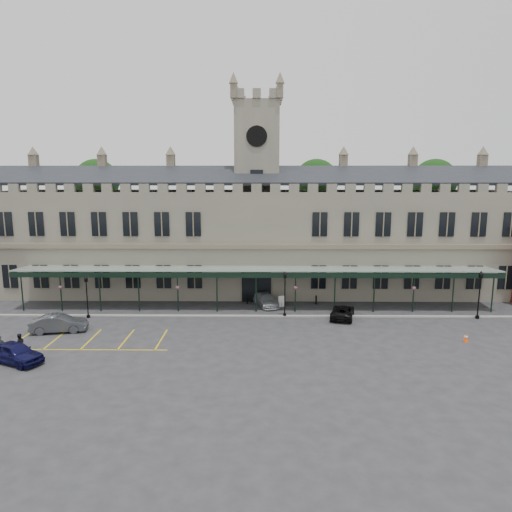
{
  "coord_description": "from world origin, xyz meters",
  "views": [
    {
      "loc": [
        0.45,
        -37.86,
        13.74
      ],
      "look_at": [
        0.0,
        6.0,
        6.0
      ],
      "focal_mm": 32.0,
      "sensor_mm": 36.0,
      "label": 1
    }
  ],
  "objects_px": {
    "lamp_post_left": "(87,293)",
    "car_van": "(342,312)",
    "lamp_post_mid": "(285,290)",
    "car_left_b": "(59,323)",
    "clock_tower": "(257,181)",
    "person_a": "(0,348)",
    "station_building": "(257,238)",
    "traffic_cone": "(466,338)",
    "lamp_post_right": "(480,290)",
    "sign_board": "(282,302)",
    "car_taxi": "(266,300)",
    "car_left_a": "(15,353)",
    "person_b": "(19,344)"
  },
  "relations": [
    {
      "from": "person_b",
      "to": "lamp_post_mid",
      "type": "bearing_deg",
      "value": 168.71
    },
    {
      "from": "clock_tower",
      "to": "traffic_cone",
      "type": "bearing_deg",
      "value": -44.25
    },
    {
      "from": "car_van",
      "to": "person_b",
      "type": "height_order",
      "value": "person_b"
    },
    {
      "from": "clock_tower",
      "to": "sign_board",
      "type": "distance_m",
      "value": 14.64
    },
    {
      "from": "traffic_cone",
      "to": "car_left_a",
      "type": "distance_m",
      "value": 35.81
    },
    {
      "from": "station_building",
      "to": "person_b",
      "type": "relative_size",
      "value": 35.48
    },
    {
      "from": "station_building",
      "to": "car_taxi",
      "type": "distance_m",
      "value": 8.79
    },
    {
      "from": "station_building",
      "to": "car_left_b",
      "type": "relative_size",
      "value": 12.55
    },
    {
      "from": "lamp_post_mid",
      "to": "car_left_b",
      "type": "xyz_separation_m",
      "value": [
        -20.34,
        -4.67,
        -1.94
      ]
    },
    {
      "from": "lamp_post_mid",
      "to": "traffic_cone",
      "type": "height_order",
      "value": "lamp_post_mid"
    },
    {
      "from": "lamp_post_mid",
      "to": "car_left_b",
      "type": "height_order",
      "value": "lamp_post_mid"
    },
    {
      "from": "lamp_post_left",
      "to": "car_van",
      "type": "xyz_separation_m",
      "value": [
        24.94,
        0.25,
        -1.9
      ]
    },
    {
      "from": "clock_tower",
      "to": "person_a",
      "type": "relative_size",
      "value": 13.14
    },
    {
      "from": "traffic_cone",
      "to": "person_a",
      "type": "bearing_deg",
      "value": -173.55
    },
    {
      "from": "traffic_cone",
      "to": "lamp_post_left",
      "type": "bearing_deg",
      "value": 169.71
    },
    {
      "from": "sign_board",
      "to": "lamp_post_left",
      "type": "bearing_deg",
      "value": -179.6
    },
    {
      "from": "sign_board",
      "to": "person_b",
      "type": "xyz_separation_m",
      "value": [
        -20.99,
        -13.27,
        0.26
      ]
    },
    {
      "from": "lamp_post_right",
      "to": "station_building",
      "type": "bearing_deg",
      "value": 153.33
    },
    {
      "from": "clock_tower",
      "to": "car_van",
      "type": "relative_size",
      "value": 5.51
    },
    {
      "from": "station_building",
      "to": "car_left_b",
      "type": "distance_m",
      "value": 23.79
    },
    {
      "from": "lamp_post_left",
      "to": "car_left_a",
      "type": "relative_size",
      "value": 0.92
    },
    {
      "from": "traffic_cone",
      "to": "car_taxi",
      "type": "xyz_separation_m",
      "value": [
        -16.7,
        10.65,
        0.32
      ]
    },
    {
      "from": "car_left_a",
      "to": "car_taxi",
      "type": "bearing_deg",
      "value": -26.62
    },
    {
      "from": "clock_tower",
      "to": "lamp_post_mid",
      "type": "xyz_separation_m",
      "value": [
        2.84,
        -10.51,
        -10.39
      ]
    },
    {
      "from": "station_building",
      "to": "lamp_post_left",
      "type": "bearing_deg",
      "value": -146.34
    },
    {
      "from": "lamp_post_right",
      "to": "car_left_a",
      "type": "bearing_deg",
      "value": -164.33
    },
    {
      "from": "station_building",
      "to": "car_left_a",
      "type": "bearing_deg",
      "value": -129.08
    },
    {
      "from": "lamp_post_mid",
      "to": "person_b",
      "type": "xyz_separation_m",
      "value": [
        -21.14,
        -9.85,
        -1.88
      ]
    },
    {
      "from": "lamp_post_mid",
      "to": "car_taxi",
      "type": "relative_size",
      "value": 1.02
    },
    {
      "from": "sign_board",
      "to": "car_left_b",
      "type": "distance_m",
      "value": 21.75
    },
    {
      "from": "car_left_a",
      "to": "person_a",
      "type": "height_order",
      "value": "person_a"
    },
    {
      "from": "sign_board",
      "to": "person_a",
      "type": "height_order",
      "value": "person_a"
    },
    {
      "from": "station_building",
      "to": "lamp_post_mid",
      "type": "relative_size",
      "value": 13.05
    },
    {
      "from": "clock_tower",
      "to": "station_building",
      "type": "bearing_deg",
      "value": -90.0
    },
    {
      "from": "car_taxi",
      "to": "person_b",
      "type": "distance_m",
      "value": 23.7
    },
    {
      "from": "car_taxi",
      "to": "person_b",
      "type": "xyz_separation_m",
      "value": [
        -19.3,
        -13.76,
        0.19
      ]
    },
    {
      "from": "station_building",
      "to": "traffic_cone",
      "type": "xyz_separation_m",
      "value": [
        17.7,
        -17.16,
        -6.14
      ]
    },
    {
      "from": "person_b",
      "to": "car_taxi",
      "type": "bearing_deg",
      "value": 179.21
    },
    {
      "from": "lamp_post_left",
      "to": "lamp_post_mid",
      "type": "relative_size",
      "value": 0.93
    },
    {
      "from": "sign_board",
      "to": "car_left_b",
      "type": "bearing_deg",
      "value": -169.46
    },
    {
      "from": "lamp_post_right",
      "to": "car_left_a",
      "type": "relative_size",
      "value": 1.03
    },
    {
      "from": "station_building",
      "to": "person_b",
      "type": "distance_m",
      "value": 27.89
    },
    {
      "from": "sign_board",
      "to": "lamp_post_right",
      "type": "bearing_deg",
      "value": -22.78
    },
    {
      "from": "lamp_post_right",
      "to": "sign_board",
      "type": "bearing_deg",
      "value": 168.5
    },
    {
      "from": "clock_tower",
      "to": "lamp_post_mid",
      "type": "distance_m",
      "value": 15.04
    },
    {
      "from": "station_building",
      "to": "sign_board",
      "type": "height_order",
      "value": "station_building"
    },
    {
      "from": "car_left_b",
      "to": "car_taxi",
      "type": "xyz_separation_m",
      "value": [
        18.5,
        8.57,
        -0.13
      ]
    },
    {
      "from": "lamp_post_mid",
      "to": "car_van",
      "type": "xyz_separation_m",
      "value": [
        5.65,
        -0.28,
        -2.1
      ]
    },
    {
      "from": "traffic_cone",
      "to": "car_van",
      "type": "bearing_deg",
      "value": 144.99
    },
    {
      "from": "car_taxi",
      "to": "lamp_post_left",
      "type": "bearing_deg",
      "value": 175.33
    }
  ]
}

